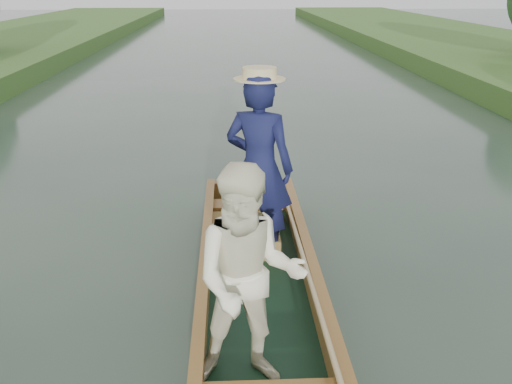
{
  "coord_description": "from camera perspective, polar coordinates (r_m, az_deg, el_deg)",
  "views": [
    {
      "loc": [
        -0.25,
        -4.68,
        2.92
      ],
      "look_at": [
        0.0,
        0.6,
        0.95
      ],
      "focal_mm": 40.0,
      "sensor_mm": 36.0,
      "label": 1
    }
  ],
  "objects": [
    {
      "name": "ground",
      "position": [
        5.52,
        0.3,
        -11.48
      ],
      "size": [
        120.0,
        120.0,
        0.0
      ],
      "primitive_type": "plane",
      "color": "#283D30",
      "rests_on": "ground"
    },
    {
      "name": "punt",
      "position": [
        5.16,
        -0.1,
        -5.19
      ],
      "size": [
        1.13,
        5.0,
        2.1
      ],
      "color": "black",
      "rests_on": "ground"
    }
  ]
}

